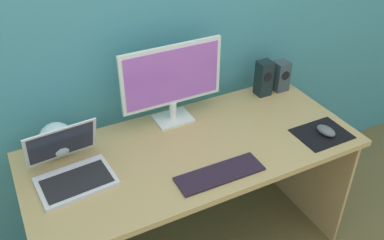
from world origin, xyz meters
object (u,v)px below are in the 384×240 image
(fishbowl, at_px, (57,140))
(keyboard_external, at_px, (220,174))
(mouse, at_px, (326,131))
(laptop, at_px, (71,168))
(monitor, at_px, (172,80))
(speaker_near_monitor, at_px, (264,78))
(speaker_right, at_px, (281,76))

(fishbowl, distance_m, keyboard_external, 0.73)
(mouse, bearing_deg, keyboard_external, 174.45)
(laptop, relative_size, mouse, 3.24)
(monitor, height_order, laptop, monitor)
(fishbowl, bearing_deg, speaker_near_monitor, 0.83)
(monitor, height_order, mouse, monitor)
(speaker_near_monitor, height_order, mouse, speaker_near_monitor)
(speaker_near_monitor, bearing_deg, monitor, -179.24)
(monitor, relative_size, speaker_near_monitor, 2.60)
(speaker_right, distance_m, speaker_near_monitor, 0.12)
(speaker_right, relative_size, keyboard_external, 0.44)
(speaker_right, distance_m, fishbowl, 1.22)
(speaker_right, relative_size, laptop, 0.52)
(laptop, bearing_deg, speaker_right, 9.27)
(laptop, distance_m, mouse, 1.17)
(speaker_near_monitor, bearing_deg, mouse, -83.64)
(laptop, bearing_deg, fishbowl, 94.25)
(laptop, xyz_separation_m, keyboard_external, (0.55, -0.27, -0.04))
(fishbowl, bearing_deg, monitor, 0.89)
(monitor, height_order, speaker_near_monitor, monitor)
(speaker_near_monitor, distance_m, fishbowl, 1.11)
(speaker_near_monitor, xyz_separation_m, keyboard_external, (-0.54, -0.47, -0.09))
(keyboard_external, bearing_deg, laptop, 154.55)
(laptop, height_order, keyboard_external, laptop)
(speaker_near_monitor, relative_size, fishbowl, 1.25)
(speaker_near_monitor, bearing_deg, speaker_right, -0.03)
(speaker_right, xyz_separation_m, fishbowl, (-1.22, -0.02, -0.01))
(fishbowl, height_order, mouse, fishbowl)
(keyboard_external, relative_size, mouse, 3.80)
(fishbowl, relative_size, mouse, 1.56)
(laptop, relative_size, keyboard_external, 0.85)
(speaker_right, bearing_deg, monitor, -179.38)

